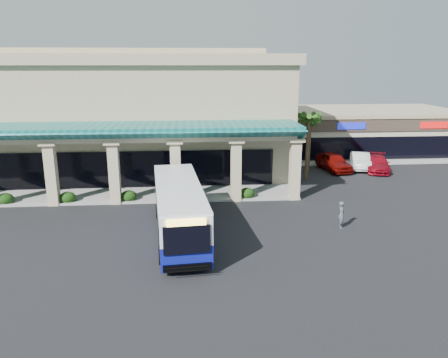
{
  "coord_description": "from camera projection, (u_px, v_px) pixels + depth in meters",
  "views": [
    {
      "loc": [
        -1.93,
        -26.45,
        10.16
      ],
      "look_at": [
        0.45,
        3.37,
        2.2
      ],
      "focal_mm": 35.0,
      "sensor_mm": 36.0,
      "label": 1
    }
  ],
  "objects": [
    {
      "name": "palm_1",
      "position": [
        309.0,
        142.0,
        41.71
      ],
      "size": [
        2.4,
        2.4,
        5.8
      ],
      "primitive_type": null,
      "color": "#1F4111",
      "rests_on": "ground"
    },
    {
      "name": "strip_mall",
      "position": [
        356.0,
        130.0,
        52.11
      ],
      "size": [
        22.5,
        12.5,
        4.9
      ],
      "primitive_type": null,
      "color": "beige",
      "rests_on": "ground"
    },
    {
      "name": "car_white",
      "position": [
        360.0,
        161.0,
        43.22
      ],
      "size": [
        2.92,
        5.09,
        1.59
      ],
      "primitive_type": "imported",
      "rotation": [
        0.0,
        0.0,
        -0.28
      ],
      "color": "white",
      "rests_on": "ground"
    },
    {
      "name": "broadleaf_tree",
      "position": [
        278.0,
        138.0,
        46.5
      ],
      "size": [
        2.6,
        2.6,
        4.81
      ],
      "primitive_type": null,
      "color": "black",
      "rests_on": "ground"
    },
    {
      "name": "arcade",
      "position": [
        111.0,
        162.0,
        33.44
      ],
      "size": [
        30.0,
        6.2,
        5.7
      ],
      "primitive_type": null,
      "color": "#0F5B5C",
      "rests_on": "ground"
    },
    {
      "name": "main_building",
      "position": [
        125.0,
        112.0,
        41.57
      ],
      "size": [
        30.8,
        14.8,
        11.35
      ],
      "primitive_type": null,
      "color": "tan",
      "rests_on": "ground"
    },
    {
      "name": "pedestrian",
      "position": [
        341.0,
        215.0,
        27.63
      ],
      "size": [
        0.5,
        0.69,
        1.74
      ],
      "primitive_type": "imported",
      "rotation": [
        0.0,
        0.0,
        1.42
      ],
      "color": "#434C57",
      "rests_on": "ground"
    },
    {
      "name": "car_red",
      "position": [
        378.0,
        164.0,
        42.28
      ],
      "size": [
        3.59,
        5.42,
        1.46
      ],
      "primitive_type": "imported",
      "rotation": [
        0.0,
        0.0,
        -0.34
      ],
      "color": "maroon",
      "rests_on": "ground"
    },
    {
      "name": "car_silver",
      "position": [
        334.0,
        162.0,
        42.49
      ],
      "size": [
        2.74,
        5.34,
        1.74
      ],
      "primitive_type": "imported",
      "rotation": [
        0.0,
        0.0,
        0.14
      ],
      "color": "maroon",
      "rests_on": "ground"
    },
    {
      "name": "ground",
      "position": [
        221.0,
        225.0,
        28.24
      ],
      "size": [
        110.0,
        110.0,
        0.0
      ],
      "primitive_type": "plane",
      "color": "black"
    },
    {
      "name": "transit_bus",
      "position": [
        179.0,
        210.0,
        26.18
      ],
      "size": [
        3.7,
        11.69,
        3.21
      ],
      "primitive_type": null,
      "rotation": [
        0.0,
        0.0,
        0.09
      ],
      "color": "#0F189B",
      "rests_on": "ground"
    },
    {
      "name": "palm_0",
      "position": [
        308.0,
        143.0,
        38.64
      ],
      "size": [
        2.4,
        2.4,
        6.6
      ],
      "primitive_type": null,
      "color": "#1F4111",
      "rests_on": "ground"
    }
  ]
}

